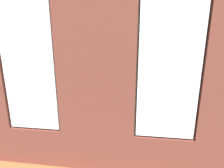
# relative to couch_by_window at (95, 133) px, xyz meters

# --- Properties ---
(ground_plane) EXTENTS (6.92, 6.47, 0.10)m
(ground_plane) POSITION_rel_couch_by_window_xyz_m (-0.19, -2.20, -0.38)
(ground_plane) COLOR brown
(brick_wall_with_windows) EXTENTS (6.32, 0.30, 3.00)m
(brick_wall_with_windows) POSITION_rel_couch_by_window_xyz_m (-0.19, 0.65, 1.10)
(brick_wall_with_windows) COLOR brown
(brick_wall_with_windows) RESTS_ON ground_plane
(white_wall_right) EXTENTS (0.10, 5.47, 3.00)m
(white_wall_right) POSITION_rel_couch_by_window_xyz_m (2.92, -2.00, 1.17)
(white_wall_right) COLOR white
(white_wall_right) RESTS_ON ground_plane
(couch_by_window) EXTENTS (1.82, 0.87, 0.80)m
(couch_by_window) POSITION_rel_couch_by_window_xyz_m (0.00, 0.00, 0.00)
(couch_by_window) COLOR black
(couch_by_window) RESTS_ON ground_plane
(couch_left) EXTENTS (0.98, 2.04, 0.80)m
(couch_left) POSITION_rel_couch_by_window_xyz_m (-2.65, -2.08, -0.00)
(couch_left) COLOR black
(couch_left) RESTS_ON ground_plane
(coffee_table) EXTENTS (1.52, 0.82, 0.45)m
(coffee_table) POSITION_rel_couch_by_window_xyz_m (0.03, -2.11, 0.07)
(coffee_table) COLOR olive
(coffee_table) RESTS_ON ground_plane
(cup_ceramic) EXTENTS (0.08, 0.08, 0.10)m
(cup_ceramic) POSITION_rel_couch_by_window_xyz_m (0.48, -1.99, 0.17)
(cup_ceramic) COLOR #33567F
(cup_ceramic) RESTS_ON coffee_table
(candle_jar) EXTENTS (0.08, 0.08, 0.12)m
(candle_jar) POSITION_rel_couch_by_window_xyz_m (0.03, -2.11, 0.18)
(candle_jar) COLOR #B7333D
(candle_jar) RESTS_ON coffee_table
(table_plant_small) EXTENTS (0.16, 0.16, 0.25)m
(table_plant_small) POSITION_rel_couch_by_window_xyz_m (-0.39, -2.25, 0.26)
(table_plant_small) COLOR gray
(table_plant_small) RESTS_ON coffee_table
(remote_black) EXTENTS (0.17, 0.14, 0.02)m
(remote_black) POSITION_rel_couch_by_window_xyz_m (-0.09, -1.99, 0.13)
(remote_black) COLOR black
(remote_black) RESTS_ON coffee_table
(remote_silver) EXTENTS (0.18, 0.10, 0.02)m
(remote_silver) POSITION_rel_couch_by_window_xyz_m (0.21, -2.21, 0.13)
(remote_silver) COLOR #B2B2B7
(remote_silver) RESTS_ON coffee_table
(media_console) EXTENTS (1.15, 0.42, 0.58)m
(media_console) POSITION_rel_couch_by_window_xyz_m (2.62, -2.14, -0.04)
(media_console) COLOR black
(media_console) RESTS_ON ground_plane
(tv_flatscreen) EXTENTS (1.23, 0.20, 0.81)m
(tv_flatscreen) POSITION_rel_couch_by_window_xyz_m (2.62, -2.14, 0.65)
(tv_flatscreen) COLOR black
(tv_flatscreen) RESTS_ON media_console
(papasan_chair) EXTENTS (1.13, 1.13, 0.70)m
(papasan_chair) POSITION_rel_couch_by_window_xyz_m (0.26, -4.34, 0.12)
(papasan_chair) COLOR olive
(papasan_chair) RESTS_ON ground_plane
(potted_plant_between_couches) EXTENTS (0.41, 0.41, 0.65)m
(potted_plant_between_couches) POSITION_rel_couch_by_window_xyz_m (-1.36, -0.05, 0.10)
(potted_plant_between_couches) COLOR #9E5638
(potted_plant_between_couches) RESTS_ON ground_plane
(potted_plant_foreground_right) EXTENTS (0.94, 0.95, 1.15)m
(potted_plant_foreground_right) POSITION_rel_couch_by_window_xyz_m (2.32, -4.40, 0.32)
(potted_plant_foreground_right) COLOR #9E5638
(potted_plant_foreground_right) RESTS_ON ground_plane
(potted_plant_mid_room_small) EXTENTS (0.21, 0.21, 0.39)m
(potted_plant_mid_room_small) POSITION_rel_couch_by_window_xyz_m (-0.62, -3.25, -0.09)
(potted_plant_mid_room_small) COLOR beige
(potted_plant_mid_room_small) RESTS_ON ground_plane
(potted_plant_by_left_couch) EXTENTS (0.26, 0.26, 0.46)m
(potted_plant_by_left_couch) POSITION_rel_couch_by_window_xyz_m (-2.25, -3.53, -0.03)
(potted_plant_by_left_couch) COLOR #47423D
(potted_plant_by_left_couch) RESTS_ON ground_plane
(potted_plant_near_tv) EXTENTS (0.91, 0.92, 1.45)m
(potted_plant_near_tv) POSITION_rel_couch_by_window_xyz_m (2.08, -1.12, 0.43)
(potted_plant_near_tv) COLOR #9E5638
(potted_plant_near_tv) RESTS_ON ground_plane
(potted_plant_corner_near_left) EXTENTS (0.83, 0.79, 1.23)m
(potted_plant_corner_near_left) POSITION_rel_couch_by_window_xyz_m (-2.80, -4.44, 0.27)
(potted_plant_corner_near_left) COLOR #47423D
(potted_plant_corner_near_left) RESTS_ON ground_plane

